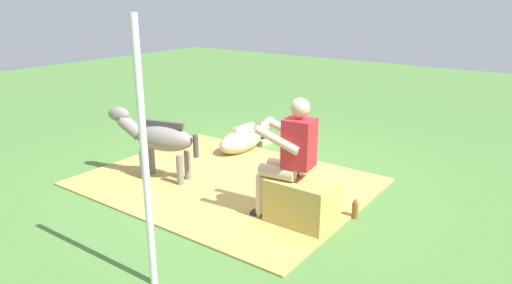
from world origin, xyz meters
TOP-DOWN VIEW (x-y plane):
  - ground_plane at (0.00, 0.00)m, footprint 24.00×24.00m
  - hay_patch at (0.10, 0.12)m, footprint 3.56×2.77m
  - hay_bale at (-1.28, 0.52)m, footprint 0.70×0.47m
  - person_seated at (-1.11, 0.53)m, footprint 0.69×0.47m
  - pony_standing at (0.90, 0.55)m, footprint 1.32×0.55m
  - pony_lying at (0.71, -1.09)m, footprint 0.44×1.34m
  - soda_bottle at (-1.70, 0.07)m, footprint 0.07×0.07m
  - tent_pole_left at (-0.82, 2.21)m, footprint 0.06×0.06m

SIDE VIEW (x-z plane):
  - ground_plane at x=0.00m, z-range 0.00..0.00m
  - hay_patch at x=0.10m, z-range 0.00..0.02m
  - soda_bottle at x=-1.70m, z-range 0.00..0.24m
  - pony_lying at x=0.71m, z-range -0.02..0.40m
  - hay_bale at x=-1.28m, z-range 0.00..0.50m
  - pony_standing at x=0.90m, z-range 0.11..1.06m
  - person_seated at x=-1.11m, z-range 0.08..1.46m
  - tent_pole_left at x=-0.82m, z-range 0.00..2.25m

